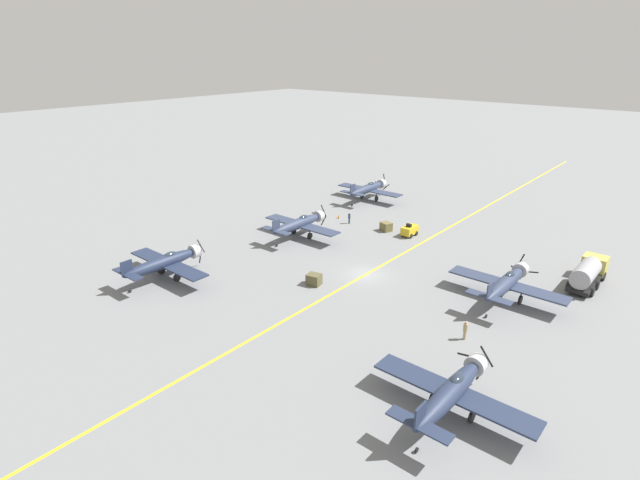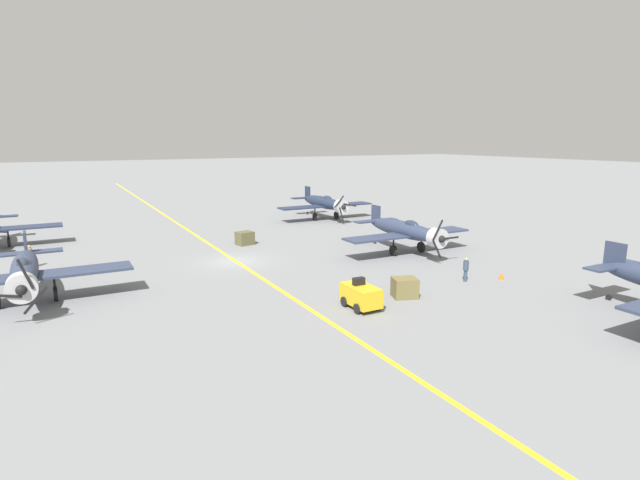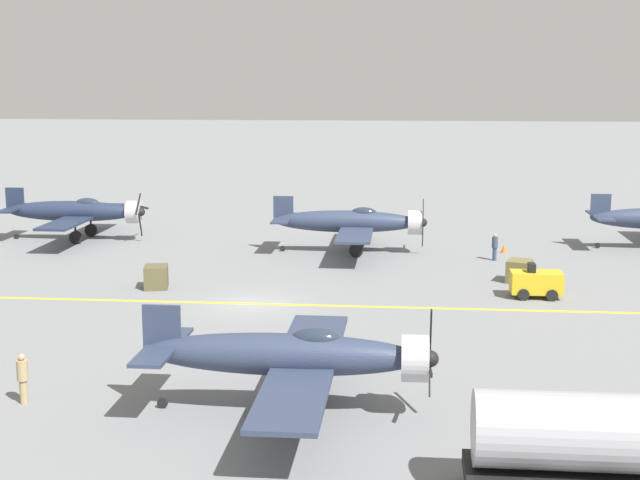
{
  "view_description": "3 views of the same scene",
  "coord_description": "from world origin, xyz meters",
  "px_view_note": "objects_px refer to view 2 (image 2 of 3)",
  "views": [
    {
      "loc": [
        29.25,
        -43.13,
        24.21
      ],
      "look_at": [
        -5.98,
        -1.03,
        3.07
      ],
      "focal_mm": 28.0,
      "sensor_mm": 36.0,
      "label": 1
    },
    {
      "loc": [
        12.65,
        37.77,
        9.83
      ],
      "look_at": [
        -6.07,
        3.13,
        1.74
      ],
      "focal_mm": 28.0,
      "sensor_mm": 36.0,
      "label": 2
    },
    {
      "loc": [
        42.91,
        7.6,
        11.14
      ],
      "look_at": [
        0.39,
        3.44,
        3.4
      ],
      "focal_mm": 50.0,
      "sensor_mm": 36.0,
      "label": 3
    }
  ],
  "objects_px": {
    "airplane_mid_left": "(405,230)",
    "airplane_near_left": "(324,203)",
    "ground_crew_inspecting": "(30,255)",
    "ground_crew_walking": "(466,269)",
    "supply_crate_by_tanker": "(405,288)",
    "supply_crate_mid_lane": "(245,238)",
    "traffic_cone": "(502,276)",
    "airplane_mid_right": "(25,271)",
    "tow_tractor": "(361,295)"
  },
  "relations": [
    {
      "from": "airplane_mid_left",
      "to": "airplane_near_left",
      "type": "xyz_separation_m",
      "value": [
        -2.7,
        -19.38,
        0.0
      ]
    },
    {
      "from": "airplane_near_left",
      "to": "ground_crew_inspecting",
      "type": "height_order",
      "value": "airplane_near_left"
    },
    {
      "from": "ground_crew_walking",
      "to": "supply_crate_by_tanker",
      "type": "bearing_deg",
      "value": 7.72
    },
    {
      "from": "supply_crate_mid_lane",
      "to": "traffic_cone",
      "type": "xyz_separation_m",
      "value": [
        -11.94,
        19.73,
        -0.34
      ]
    },
    {
      "from": "ground_crew_walking",
      "to": "traffic_cone",
      "type": "height_order",
      "value": "ground_crew_walking"
    },
    {
      "from": "airplane_mid_right",
      "to": "airplane_mid_left",
      "type": "distance_m",
      "value": 28.41
    },
    {
      "from": "ground_crew_inspecting",
      "to": "supply_crate_by_tanker",
      "type": "distance_m",
      "value": 28.51
    },
    {
      "from": "airplane_mid_right",
      "to": "supply_crate_mid_lane",
      "type": "xyz_separation_m",
      "value": [
        -17.39,
        -9.71,
        -1.4
      ]
    },
    {
      "from": "ground_crew_inspecting",
      "to": "traffic_cone",
      "type": "bearing_deg",
      "value": 146.42
    },
    {
      "from": "airplane_mid_left",
      "to": "tow_tractor",
      "type": "distance_m",
      "value": 15.17
    },
    {
      "from": "ground_crew_inspecting",
      "to": "supply_crate_by_tanker",
      "type": "relative_size",
      "value": 1.21
    },
    {
      "from": "airplane_mid_left",
      "to": "supply_crate_mid_lane",
      "type": "relative_size",
      "value": 8.14
    },
    {
      "from": "airplane_mid_right",
      "to": "ground_crew_walking",
      "type": "height_order",
      "value": "airplane_mid_right"
    },
    {
      "from": "tow_tractor",
      "to": "ground_crew_walking",
      "type": "distance_m",
      "value": 9.53
    },
    {
      "from": "ground_crew_walking",
      "to": "ground_crew_inspecting",
      "type": "xyz_separation_m",
      "value": [
        26.74,
        -18.66,
        0.05
      ]
    },
    {
      "from": "airplane_near_left",
      "to": "tow_tractor",
      "type": "distance_m",
      "value": 32.69
    },
    {
      "from": "ground_crew_inspecting",
      "to": "airplane_near_left",
      "type": "bearing_deg",
      "value": -162.72
    },
    {
      "from": "airplane_mid_right",
      "to": "supply_crate_by_tanker",
      "type": "distance_m",
      "value": 23.1
    },
    {
      "from": "airplane_mid_right",
      "to": "ground_crew_inspecting",
      "type": "bearing_deg",
      "value": -98.94
    },
    {
      "from": "traffic_cone",
      "to": "airplane_mid_right",
      "type": "bearing_deg",
      "value": -18.86
    },
    {
      "from": "airplane_mid_left",
      "to": "supply_crate_mid_lane",
      "type": "bearing_deg",
      "value": -34.69
    },
    {
      "from": "airplane_near_left",
      "to": "ground_crew_inspecting",
      "type": "relative_size",
      "value": 6.68
    },
    {
      "from": "airplane_mid_right",
      "to": "supply_crate_mid_lane",
      "type": "bearing_deg",
      "value": -160.01
    },
    {
      "from": "supply_crate_by_tanker",
      "to": "supply_crate_mid_lane",
      "type": "distance_m",
      "value": 19.99
    },
    {
      "from": "supply_crate_by_tanker",
      "to": "airplane_mid_right",
      "type": "bearing_deg",
      "value": -25.65
    },
    {
      "from": "ground_crew_inspecting",
      "to": "traffic_cone",
      "type": "height_order",
      "value": "ground_crew_inspecting"
    },
    {
      "from": "airplane_mid_right",
      "to": "ground_crew_inspecting",
      "type": "relative_size",
      "value": 6.68
    },
    {
      "from": "supply_crate_by_tanker",
      "to": "ground_crew_inspecting",
      "type": "bearing_deg",
      "value": -43.06
    },
    {
      "from": "airplane_mid_right",
      "to": "traffic_cone",
      "type": "bearing_deg",
      "value": 151.95
    },
    {
      "from": "ground_crew_walking",
      "to": "tow_tractor",
      "type": "bearing_deg",
      "value": 7.34
    },
    {
      "from": "airplane_mid_right",
      "to": "traffic_cone",
      "type": "distance_m",
      "value": 31.05
    },
    {
      "from": "ground_crew_inspecting",
      "to": "ground_crew_walking",
      "type": "bearing_deg",
      "value": 145.09
    },
    {
      "from": "ground_crew_inspecting",
      "to": "supply_crate_by_tanker",
      "type": "xyz_separation_m",
      "value": [
        -20.83,
        19.47,
        -0.36
      ]
    },
    {
      "from": "ground_crew_inspecting",
      "to": "traffic_cone",
      "type": "xyz_separation_m",
      "value": [
        -29.38,
        19.5,
        -0.71
      ]
    },
    {
      "from": "airplane_mid_left",
      "to": "supply_crate_by_tanker",
      "type": "xyz_separation_m",
      "value": [
        7.62,
        9.78,
        -1.39
      ]
    },
    {
      "from": "airplane_mid_right",
      "to": "ground_crew_inspecting",
      "type": "height_order",
      "value": "airplane_mid_right"
    },
    {
      "from": "tow_tractor",
      "to": "ground_crew_walking",
      "type": "relative_size",
      "value": 1.53
    },
    {
      "from": "supply_crate_mid_lane",
      "to": "ground_crew_walking",
      "type": "bearing_deg",
      "value": 116.23
    },
    {
      "from": "ground_crew_walking",
      "to": "ground_crew_inspecting",
      "type": "height_order",
      "value": "ground_crew_inspecting"
    },
    {
      "from": "tow_tractor",
      "to": "airplane_mid_right",
      "type": "bearing_deg",
      "value": -31.09
    },
    {
      "from": "ground_crew_walking",
      "to": "ground_crew_inspecting",
      "type": "bearing_deg",
      "value": -34.91
    },
    {
      "from": "airplane_mid_left",
      "to": "supply_crate_by_tanker",
      "type": "relative_size",
      "value": 8.06
    },
    {
      "from": "airplane_mid_right",
      "to": "tow_tractor",
      "type": "relative_size",
      "value": 4.62
    },
    {
      "from": "airplane_mid_left",
      "to": "supply_crate_mid_lane",
      "type": "xyz_separation_m",
      "value": [
        11.02,
        -9.91,
        -1.4
      ]
    },
    {
      "from": "supply_crate_by_tanker",
      "to": "airplane_mid_left",
      "type": "bearing_deg",
      "value": -127.93
    },
    {
      "from": "airplane_near_left",
      "to": "ground_crew_walking",
      "type": "distance_m",
      "value": 28.72
    },
    {
      "from": "airplane_mid_left",
      "to": "ground_crew_inspecting",
      "type": "bearing_deg",
      "value": -11.52
    },
    {
      "from": "ground_crew_walking",
      "to": "traffic_cone",
      "type": "xyz_separation_m",
      "value": [
        -2.63,
        0.84,
        -0.65
      ]
    },
    {
      "from": "ground_crew_walking",
      "to": "ground_crew_inspecting",
      "type": "relative_size",
      "value": 0.94
    },
    {
      "from": "supply_crate_by_tanker",
      "to": "traffic_cone",
      "type": "xyz_separation_m",
      "value": [
        -8.55,
        0.04,
        -0.35
      ]
    }
  ]
}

